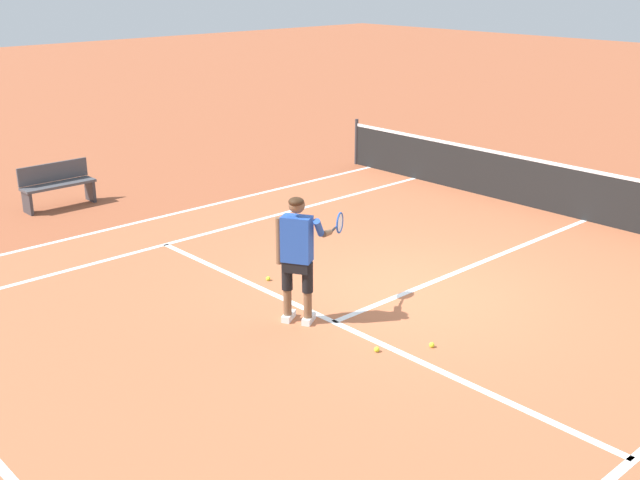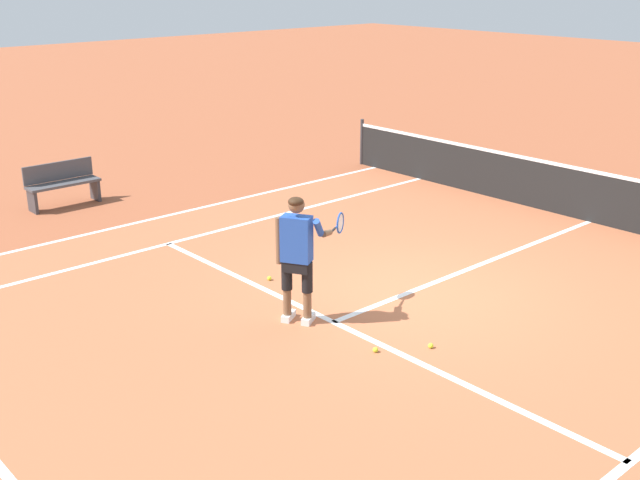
# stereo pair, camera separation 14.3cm
# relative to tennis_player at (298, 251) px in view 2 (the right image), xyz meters

# --- Properties ---
(ground_plane) EXTENTS (80.00, 80.00, 0.00)m
(ground_plane) POSITION_rel_tennis_player_xyz_m (0.34, 1.80, -0.99)
(ground_plane) COLOR #9E5133
(court_inner_surface) EXTENTS (10.98, 11.26, 0.00)m
(court_inner_surface) POSITION_rel_tennis_player_xyz_m (0.34, 1.28, -0.99)
(court_inner_surface) COLOR #B2603D
(court_inner_surface) RESTS_ON ground
(line_service) EXTENTS (8.23, 0.10, 0.01)m
(line_service) POSITION_rel_tennis_player_xyz_m (0.34, 0.32, -0.99)
(line_service) COLOR white
(line_service) RESTS_ON ground
(line_centre_service) EXTENTS (0.10, 6.40, 0.01)m
(line_centre_service) POSITION_rel_tennis_player_xyz_m (0.34, 3.52, -0.99)
(line_centre_service) COLOR white
(line_centre_service) RESTS_ON ground
(line_singles_left) EXTENTS (0.10, 10.86, 0.01)m
(line_singles_left) POSITION_rel_tennis_player_xyz_m (-3.78, 1.28, -0.99)
(line_singles_left) COLOR white
(line_singles_left) RESTS_ON ground
(line_doubles_left) EXTENTS (0.10, 10.86, 0.01)m
(line_doubles_left) POSITION_rel_tennis_player_xyz_m (-5.15, 1.28, -0.99)
(line_doubles_left) COLOR white
(line_doubles_left) RESTS_ON ground
(tennis_net) EXTENTS (11.96, 0.08, 1.07)m
(tennis_net) POSITION_rel_tennis_player_xyz_m (0.34, 6.72, -0.49)
(tennis_net) COLOR #333338
(tennis_net) RESTS_ON ground
(tennis_player) EXTENTS (0.55, 1.23, 1.71)m
(tennis_player) POSITION_rel_tennis_player_xyz_m (0.00, 0.00, 0.00)
(tennis_player) COLOR white
(tennis_player) RESTS_ON ground
(tennis_ball_near_feet) EXTENTS (0.07, 0.07, 0.07)m
(tennis_ball_near_feet) POSITION_rel_tennis_player_xyz_m (1.67, 0.71, -0.96)
(tennis_ball_near_feet) COLOR #CCE02D
(tennis_ball_near_feet) RESTS_ON ground
(tennis_ball_by_baseline) EXTENTS (0.07, 0.07, 0.07)m
(tennis_ball_by_baseline) POSITION_rel_tennis_player_xyz_m (1.30, 0.12, -0.96)
(tennis_ball_by_baseline) COLOR #CCE02D
(tennis_ball_by_baseline) RESTS_ON ground
(tennis_ball_mid_court) EXTENTS (0.07, 0.07, 0.07)m
(tennis_ball_mid_court) POSITION_rel_tennis_player_xyz_m (-1.37, 0.59, -0.96)
(tennis_ball_mid_court) COLOR #CCE02D
(tennis_ball_mid_court) RESTS_ON ground
(courtside_bench) EXTENTS (0.40, 1.40, 0.85)m
(courtside_bench) POSITION_rel_tennis_player_xyz_m (-7.08, -0.01, -0.54)
(courtside_bench) COLOR #47474C
(courtside_bench) RESTS_ON ground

